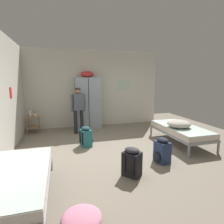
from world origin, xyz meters
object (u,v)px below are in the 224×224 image
at_px(bed_right, 180,130).
at_px(backpack_navy, 162,151).
at_px(bed_left_front, 16,179).
at_px(person_traveler, 78,106).
at_px(clothes_pile_pink, 82,218).
at_px(backpack_black, 132,162).
at_px(shelf_unit, 33,123).
at_px(locker_bank, 88,102).
at_px(lotion_bottle, 35,114).
at_px(backpack_teal, 86,137).
at_px(water_bottle, 30,113).
at_px(bedding_heap, 179,124).

bearing_deg(bed_right, backpack_navy, -140.13).
xyz_separation_m(bed_left_front, backpack_navy, (2.73, 0.66, -0.12)).
height_order(person_traveler, clothes_pile_pink, person_traveler).
xyz_separation_m(backpack_black, backpack_navy, (0.83, 0.35, 0.00)).
distance_m(shelf_unit, backpack_black, 4.15).
xyz_separation_m(locker_bank, bed_left_front, (-1.62, -4.00, -0.59)).
distance_m(lotion_bottle, backpack_teal, 2.30).
bearing_deg(backpack_black, water_bottle, 121.96).
bearing_deg(backpack_navy, clothes_pile_pink, -145.62).
bearing_deg(person_traveler, clothes_pile_pink, -95.32).
height_order(bed_left_front, backpack_navy, backpack_navy).
height_order(backpack_navy, clothes_pile_pink, backpack_navy).
bearing_deg(person_traveler, water_bottle, 161.90).
bearing_deg(person_traveler, bed_right, -33.47).
bearing_deg(bed_left_front, locker_bank, 67.90).
bearing_deg(clothes_pile_pink, bed_left_front, 143.35).
distance_m(backpack_black, backpack_navy, 0.91).
height_order(person_traveler, water_bottle, person_traveler).
bearing_deg(bed_left_front, bed_right, 22.64).
relative_size(bed_right, backpack_navy, 3.45).
bearing_deg(backpack_black, backpack_navy, 23.04).
bearing_deg(lotion_bottle, backpack_teal, -49.87).
xyz_separation_m(bedding_heap, backpack_black, (-1.85, -1.21, -0.33)).
relative_size(bed_left_front, person_traveler, 1.25).
distance_m(bed_right, water_bottle, 4.79).
relative_size(lotion_bottle, clothes_pile_pink, 0.29).
xyz_separation_m(backpack_teal, clothes_pile_pink, (-0.44, -2.71, -0.19)).
bearing_deg(shelf_unit, lotion_bottle, -29.74).
xyz_separation_m(locker_bank, water_bottle, (-1.95, -0.12, -0.29)).
xyz_separation_m(bedding_heap, person_traveler, (-2.53, 1.85, 0.33)).
bearing_deg(backpack_teal, shelf_unit, 130.81).
distance_m(locker_bank, bed_right, 3.33).
distance_m(bedding_heap, water_bottle, 4.71).
height_order(bedding_heap, backpack_teal, bedding_heap).
relative_size(water_bottle, clothes_pile_pink, 0.47).
bearing_deg(shelf_unit, bedding_heap, -30.37).
height_order(locker_bank, shelf_unit, locker_bank).
bearing_deg(person_traveler, bed_left_front, -109.87).
distance_m(locker_bank, lotion_bottle, 1.84).
bearing_deg(shelf_unit, backpack_teal, -49.19).
bearing_deg(shelf_unit, clothes_pile_pink, -76.28).
xyz_separation_m(shelf_unit, backpack_teal, (1.53, -1.78, -0.09)).
bearing_deg(shelf_unit, bed_right, -28.53).
bearing_deg(water_bottle, person_traveler, -18.10).
xyz_separation_m(lotion_bottle, clothes_pile_pink, (1.03, -4.45, -0.57)).
relative_size(bed_right, backpack_black, 3.45).
distance_m(shelf_unit, backpack_navy, 4.37).
xyz_separation_m(locker_bank, person_traveler, (-0.41, -0.63, -0.05)).
relative_size(locker_bank, bedding_heap, 3.23).
distance_m(backpack_teal, backpack_navy, 2.03).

